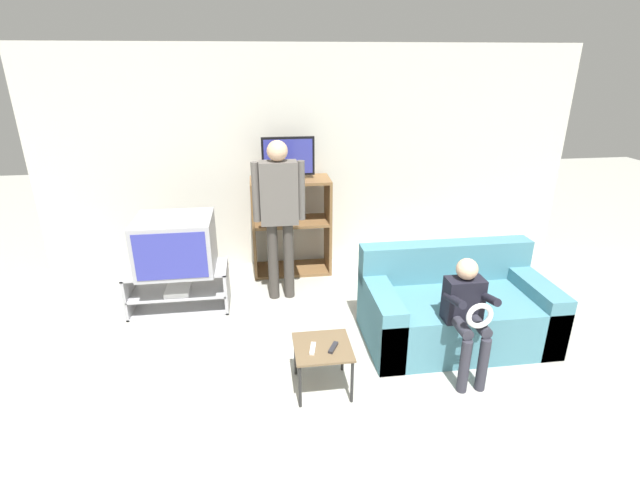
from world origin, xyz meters
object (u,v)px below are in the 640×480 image
television_main (176,244)px  person_standing_adult (279,206)px  television_flat (288,159)px  remote_control_white (313,348)px  snack_table (323,351)px  remote_control_black (333,347)px  person_seated_child (467,310)px  tv_stand (179,289)px  media_shelf (291,225)px  couch (454,309)px

television_main → person_standing_adult: 1.09m
television_flat → remote_control_white: (-0.00, -2.25, -0.98)m
remote_control_white → television_main: bearing=141.0°
television_main → person_standing_adult: size_ratio=0.44×
snack_table → remote_control_black: (0.08, -0.04, 0.06)m
person_seated_child → person_standing_adult: bearing=132.1°
tv_stand → media_shelf: (1.23, 0.76, 0.37)m
tv_stand → couch: couch is taller
tv_stand → person_standing_adult: 1.34m
tv_stand → media_shelf: 1.49m
couch → person_standing_adult: (-1.53, 1.01, 0.75)m
snack_table → television_flat: bearing=91.9°
media_shelf → remote_control_black: 2.26m
snack_table → couch: bearing=22.7°
snack_table → remote_control_black: bearing=-29.9°
television_main → television_flat: size_ratio=1.25×
television_main → television_flat: 1.56m
media_shelf → couch: (1.36, -1.67, -0.29)m
tv_stand → couch: size_ratio=0.61×
person_standing_adult → television_flat: bearing=77.3°
remote_control_white → television_flat: bearing=102.2°
tv_stand → snack_table: (1.29, -1.45, 0.12)m
remote_control_black → person_seated_child: person_seated_child is taller
television_main → remote_control_black: (1.34, -1.50, -0.32)m
television_flat → media_shelf: bearing=-34.2°
media_shelf → remote_control_black: (0.14, -2.25, -0.19)m
remote_control_white → person_standing_adult: 1.72m
remote_control_white → couch: size_ratio=0.09×
person_standing_adult → person_seated_child: size_ratio=1.71×
snack_table → remote_control_white: bearing=-156.6°
person_standing_adult → tv_stand: bearing=-174.7°
media_shelf → television_flat: bearing=145.8°
snack_table → remote_control_white: (-0.08, -0.03, 0.06)m
television_main → media_shelf: media_shelf is taller
remote_control_black → couch: 1.36m
remote_control_white → person_standing_adult: (-0.15, 1.58, 0.64)m
snack_table → person_standing_adult: (-0.23, 1.55, 0.70)m
couch → person_seated_child: (-0.15, -0.52, 0.31)m
tv_stand → remote_control_black: (1.36, -1.49, 0.18)m
television_main → person_standing_adult: bearing=5.3°
couch → person_standing_adult: size_ratio=0.97×
television_main → person_seated_child: (2.42, -1.43, -0.12)m
media_shelf → television_flat: (-0.01, 0.01, 0.79)m
media_shelf → remote_control_white: media_shelf is taller
television_flat → remote_control_white: television_flat is taller
remote_control_black → person_standing_adult: person_standing_adult is taller
tv_stand → person_standing_adult: size_ratio=0.59×
remote_control_black → couch: (1.22, 0.59, -0.10)m
television_main → television_flat: (1.19, 0.77, 0.66)m
media_shelf → snack_table: media_shelf is taller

